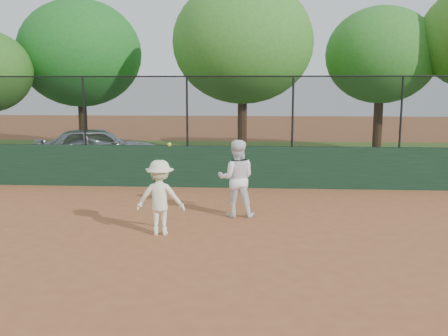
# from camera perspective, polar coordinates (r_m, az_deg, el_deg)

# --- Properties ---
(ground) EXTENTS (80.00, 80.00, 0.00)m
(ground) POSITION_cam_1_polar(r_m,az_deg,el_deg) (8.84, -6.19, -10.01)
(ground) COLOR #A25A34
(ground) RESTS_ON ground
(back_wall) EXTENTS (26.00, 0.20, 1.20)m
(back_wall) POSITION_cam_1_polar(r_m,az_deg,el_deg) (14.47, -2.20, 0.16)
(back_wall) COLOR #183520
(back_wall) RESTS_ON ground
(grass_strip) EXTENTS (36.00, 12.00, 0.01)m
(grass_strip) POSITION_cam_1_polar(r_m,az_deg,el_deg) (20.47, -0.49, 1.22)
(grass_strip) COLOR #38591C
(grass_strip) RESTS_ON ground
(parked_car) EXTENTS (4.64, 3.00, 1.47)m
(parked_car) POSITION_cam_1_polar(r_m,az_deg,el_deg) (18.54, -14.21, 2.35)
(parked_car) COLOR #AFB4B9
(parked_car) RESTS_ON ground
(player_second) EXTENTS (0.87, 0.69, 1.74)m
(player_second) POSITION_cam_1_polar(r_m,az_deg,el_deg) (11.19, 1.43, -1.19)
(player_second) COLOR white
(player_second) RESTS_ON ground
(player_main) EXTENTS (0.97, 0.68, 1.88)m
(player_main) POSITION_cam_1_polar(r_m,az_deg,el_deg) (9.92, -7.30, -3.37)
(player_main) COLOR white
(player_main) RESTS_ON ground
(fence_assembly) EXTENTS (26.00, 0.06, 2.00)m
(fence_assembly) POSITION_cam_1_polar(r_m,az_deg,el_deg) (14.30, -2.36, 6.64)
(fence_assembly) COLOR black
(fence_assembly) RESTS_ON back_wall
(tree_1) EXTENTS (5.19, 4.72, 6.50)m
(tree_1) POSITION_cam_1_polar(r_m,az_deg,el_deg) (22.40, -16.15, 12.45)
(tree_1) COLOR #3C2915
(tree_1) RESTS_ON ground
(tree_2) EXTENTS (5.20, 4.72, 6.72)m
(tree_2) POSITION_cam_1_polar(r_m,az_deg,el_deg) (18.87, 2.16, 14.12)
(tree_2) COLOR #432A18
(tree_2) RESTS_ON ground
(tree_3) EXTENTS (4.35, 3.96, 5.97)m
(tree_3) POSITION_cam_1_polar(r_m,az_deg,el_deg) (20.94, 17.52, 12.16)
(tree_3) COLOR #412815
(tree_3) RESTS_ON ground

